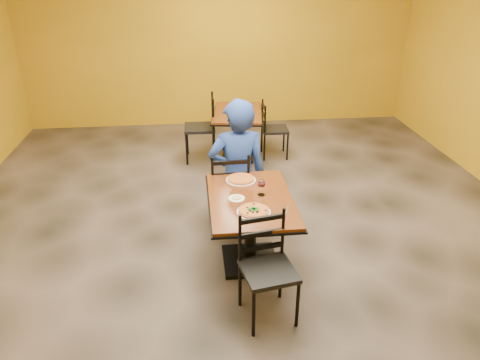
{
  "coord_description": "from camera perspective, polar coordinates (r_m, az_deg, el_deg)",
  "views": [
    {
      "loc": [
        -0.51,
        -4.28,
        2.81
      ],
      "look_at": [
        -0.08,
        -0.3,
        0.85
      ],
      "focal_mm": 33.59,
      "sensor_mm": 36.0,
      "label": 1
    }
  ],
  "objects": [
    {
      "name": "chair_main_far",
      "position": [
        5.12,
        -1.43,
        -1.04
      ],
      "size": [
        0.44,
        0.44,
        0.95
      ],
      "primitive_type": null,
      "rotation": [
        0.0,
        0.0,
        3.17
      ],
      "color": "black",
      "rests_on": "floor"
    },
    {
      "name": "chair_main_near",
      "position": [
        3.83,
        3.66,
        -11.55
      ],
      "size": [
        0.5,
        0.5,
        0.94
      ],
      "primitive_type": null,
      "rotation": [
        0.0,
        0.0,
        0.18
      ],
      "color": "black",
      "rests_on": "floor"
    },
    {
      "name": "wall_back",
      "position": [
        8.4,
        -2.69,
        17.06
      ],
      "size": [
        7.0,
        0.01,
        3.0
      ],
      "primitive_type": "cube",
      "color": "gold",
      "rests_on": "ground"
    },
    {
      "name": "table_main",
      "position": [
        4.43,
        1.34,
        -4.49
      ],
      "size": [
        0.83,
        1.23,
        0.75
      ],
      "color": "#642E0F",
      "rests_on": "floor"
    },
    {
      "name": "pizza_main",
      "position": [
        4.08,
        1.75,
        -3.88
      ],
      "size": [
        0.28,
        0.28,
        0.02
      ],
      "primitive_type": "cylinder",
      "color": "maroon",
      "rests_on": "plate_main"
    },
    {
      "name": "table_second",
      "position": [
        6.95,
        -0.3,
        7.1
      ],
      "size": [
        0.89,
        1.2,
        0.75
      ],
      "rotation": [
        0.0,
        0.0,
        -0.14
      ],
      "color": "#642E0F",
      "rests_on": "floor"
    },
    {
      "name": "diner",
      "position": [
        5.19,
        -0.32,
        2.5
      ],
      "size": [
        0.73,
        0.51,
        1.47
      ],
      "primitive_type": "imported",
      "rotation": [
        0.0,
        0.0,
        3.21
      ],
      "color": "navy",
      "rests_on": "floor"
    },
    {
      "name": "pizza_far",
      "position": [
        4.67,
        0.11,
        0.18
      ],
      "size": [
        0.28,
        0.28,
        0.02
      ],
      "primitive_type": "cylinder",
      "color": "orange",
      "rests_on": "plate_far"
    },
    {
      "name": "fork",
      "position": [
        4.12,
        0.11,
        -3.9
      ],
      "size": [
        0.04,
        0.19,
        0.0
      ],
      "primitive_type": "cube",
      "rotation": [
        0.0,
        0.0,
        0.14
      ],
      "color": "silver",
      "rests_on": "table_main"
    },
    {
      "name": "chair_second_left",
      "position": [
        6.93,
        -5.14,
        6.58
      ],
      "size": [
        0.47,
        0.47,
        1.02
      ],
      "primitive_type": null,
      "rotation": [
        0.0,
        0.0,
        -1.59
      ],
      "color": "black",
      "rests_on": "floor"
    },
    {
      "name": "dip",
      "position": [
        4.31,
        -0.44,
        -2.26
      ],
      "size": [
        0.09,
        0.09,
        0.01
      ],
      "primitive_type": "cylinder",
      "color": "tan",
      "rests_on": "side_plate"
    },
    {
      "name": "floor",
      "position": [
        5.14,
        0.56,
        -7.02
      ],
      "size": [
        7.0,
        8.0,
        0.01
      ],
      "primitive_type": "cube",
      "color": "black",
      "rests_on": "ground"
    },
    {
      "name": "plate_far",
      "position": [
        4.67,
        0.11,
        0.0
      ],
      "size": [
        0.31,
        0.31,
        0.01
      ],
      "primitive_type": "cylinder",
      "color": "white",
      "rests_on": "table_main"
    },
    {
      "name": "side_plate",
      "position": [
        4.31,
        -0.44,
        -2.36
      ],
      "size": [
        0.16,
        0.16,
        0.01
      ],
      "primitive_type": "cylinder",
      "color": "white",
      "rests_on": "table_main"
    },
    {
      "name": "wine_glass",
      "position": [
        4.35,
        2.74,
        -0.85
      ],
      "size": [
        0.08,
        0.08,
        0.18
      ],
      "primitive_type": null,
      "color": "white",
      "rests_on": "table_main"
    },
    {
      "name": "plate_main",
      "position": [
        4.09,
        1.75,
        -4.08
      ],
      "size": [
        0.31,
        0.31,
        0.01
      ],
      "primitive_type": "cylinder",
      "color": "white",
      "rests_on": "table_main"
    },
    {
      "name": "chair_second_right",
      "position": [
        7.07,
        4.45,
        6.39
      ],
      "size": [
        0.41,
        0.41,
        0.88
      ],
      "primitive_type": null,
      "rotation": [
        0.0,
        0.0,
        1.53
      ],
      "color": "black",
      "rests_on": "floor"
    },
    {
      "name": "knife",
      "position": [
        4.17,
        6.04,
        -3.64
      ],
      "size": [
        0.08,
        0.2,
        0.0
      ],
      "primitive_type": "cube",
      "rotation": [
        0.0,
        0.0,
        -0.33
      ],
      "color": "silver",
      "rests_on": "table_main"
    }
  ]
}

